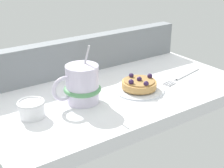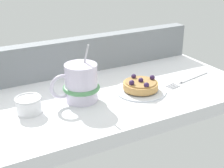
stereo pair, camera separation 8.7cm
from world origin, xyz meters
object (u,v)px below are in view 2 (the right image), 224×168
dessert_plate (140,90)px  raspberry_tart (141,85)px  sugar_bowl (29,105)px  coffee_mug (80,83)px  dessert_fork (188,79)px

dessert_plate → raspberry_tart: bearing=-109.2°
raspberry_tart → sugar_bowl: 30.23cm
coffee_mug → dessert_fork: size_ratio=0.82×
raspberry_tart → dessert_fork: (16.94, -0.04, -1.70)cm
dessert_fork → sugar_bowl: size_ratio=2.79×
raspberry_tart → coffee_mug: 16.99cm
dessert_plate → coffee_mug: size_ratio=0.94×
raspberry_tart → dessert_fork: 17.02cm
coffee_mug → sugar_bowl: bearing=-179.4°
coffee_mug → sugar_bowl: 13.84cm
coffee_mug → sugar_bowl: (-13.58, -0.14, -2.62)cm
dessert_plate → dessert_fork: (16.93, -0.06, -0.11)cm
raspberry_tart → coffee_mug: bearing=170.5°
raspberry_tart → sugar_bowl: raspberry_tart is taller
raspberry_tart → coffee_mug: (-16.53, 2.77, 2.75)cm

